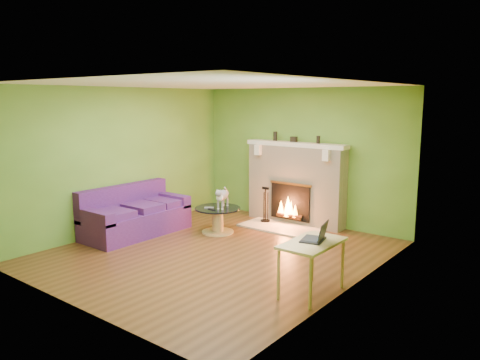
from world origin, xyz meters
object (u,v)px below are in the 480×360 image
Objects in this scene: sofa at (134,216)px; cat at (223,197)px; coffee_table at (218,218)px; desk at (312,248)px.

sofa reaches higher than cat.
desk is (2.68, -1.34, 0.32)m from coffee_table.
coffee_table is at bearing -170.78° from cat.
coffee_table is at bearing 153.47° from desk.
coffee_table is 1.34× the size of cat.
cat is at bearing 32.01° from coffee_table.
sofa is at bearing 174.43° from desk.
cat reaches higher than coffee_table.
desk is at bearing -5.57° from sofa.
cat is (1.21, 1.02, 0.32)m from sofa.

